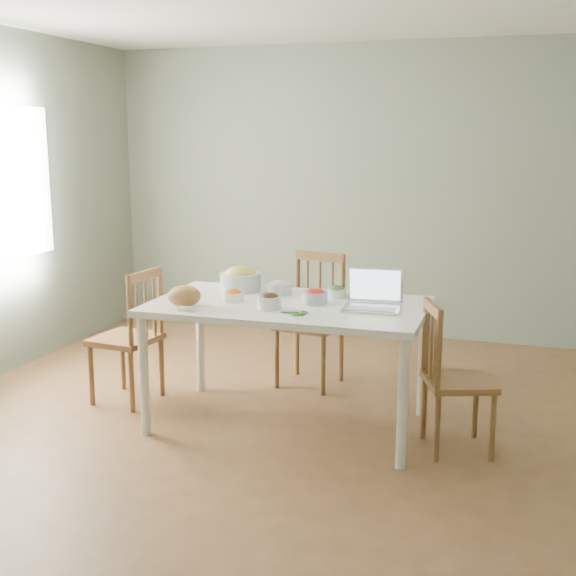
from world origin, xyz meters
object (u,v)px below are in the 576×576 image
(chair_left, at_px, (126,336))
(bread_boule, at_px, (184,296))
(bowl_squash, at_px, (241,279))
(laptop, at_px, (372,290))
(chair_right, at_px, (459,378))
(chair_far, at_px, (310,321))
(dining_table, at_px, (288,365))

(chair_left, height_order, bread_boule, chair_left)
(bowl_squash, xyz_separation_m, laptop, (0.98, -0.30, 0.04))
(chair_right, bearing_deg, laptop, 64.14)
(chair_right, distance_m, bread_boule, 1.75)
(chair_right, bearing_deg, bread_boule, 76.92)
(chair_far, xyz_separation_m, chair_right, (1.18, -0.89, -0.04))
(laptop, bearing_deg, bowl_squash, 158.82)
(chair_right, bearing_deg, chair_left, 65.97)
(dining_table, relative_size, laptop, 5.00)
(dining_table, relative_size, chair_left, 1.82)
(chair_right, height_order, bread_boule, bread_boule)
(chair_right, bearing_deg, dining_table, 66.06)
(chair_right, relative_size, bowl_squash, 3.23)
(dining_table, height_order, chair_right, chair_right)
(dining_table, height_order, laptop, laptop)
(chair_right, bearing_deg, chair_far, 32.97)
(dining_table, relative_size, bread_boule, 8.46)
(chair_far, height_order, laptop, laptop)
(chair_left, height_order, laptop, laptop)
(chair_right, xyz_separation_m, bowl_squash, (-1.53, 0.36, 0.45))
(chair_right, distance_m, bowl_squash, 1.63)
(chair_right, relative_size, bread_boule, 4.41)
(chair_far, bearing_deg, laptop, -44.63)
(dining_table, distance_m, bread_boule, 0.81)
(chair_left, height_order, bowl_squash, bowl_squash)
(bowl_squash, distance_m, laptop, 1.03)
(dining_table, xyz_separation_m, chair_right, (1.09, -0.07, 0.05))
(dining_table, xyz_separation_m, bread_boule, (-0.59, -0.28, 0.48))
(dining_table, bearing_deg, bread_boule, -154.67)
(chair_far, relative_size, chair_right, 1.09)
(chair_far, distance_m, laptop, 1.14)
(chair_left, xyz_separation_m, bread_boule, (0.64, -0.37, 0.41))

